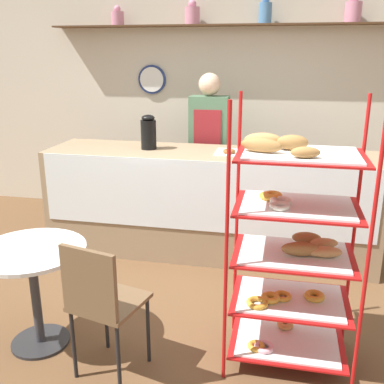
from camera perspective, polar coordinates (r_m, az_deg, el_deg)
ground_plane at (r=3.49m, az=-1.50°, el=-15.65°), size 14.00×14.00×0.00m
back_wall at (r=5.31m, az=4.51°, el=11.62°), size 10.00×0.30×2.70m
display_counter at (r=4.34m, az=2.14°, el=-1.38°), size 3.10×0.74×1.01m
pastry_rack at (r=2.76m, az=12.54°, el=-6.51°), size 0.77×0.54×1.67m
person_worker at (r=4.81m, az=2.17°, el=5.85°), size 0.40×0.23×1.70m
cafe_table at (r=3.13m, az=-19.55°, el=-9.66°), size 0.70×0.70×0.70m
cafe_chair at (r=2.71m, az=-11.57°, el=-13.00°), size 0.46×0.46×0.89m
coffee_carafe at (r=4.32m, az=-5.55°, el=7.53°), size 0.15×0.15×0.33m
donut_tray_counter at (r=4.16m, az=6.09°, el=5.12°), size 0.41×0.31×0.05m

